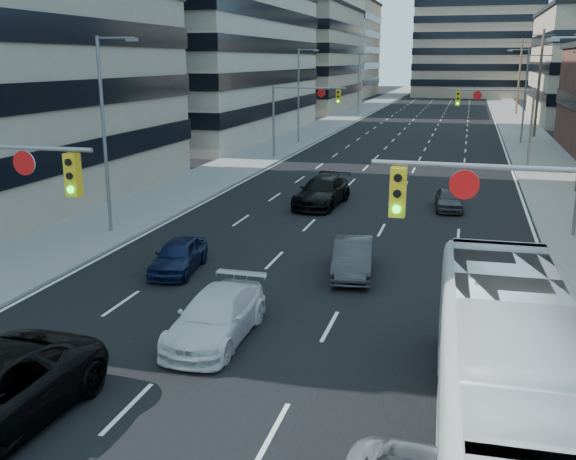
{
  "coord_description": "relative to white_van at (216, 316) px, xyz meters",
  "views": [
    {
      "loc": [
        5.5,
        -6.03,
        7.98
      ],
      "look_at": [
        -0.35,
        14.9,
        2.2
      ],
      "focal_mm": 40.0,
      "sensor_mm": 36.0,
      "label": 1
    }
  ],
  "objects": [
    {
      "name": "transit_bus",
      "position": [
        7.97,
        -3.98,
        0.99
      ],
      "size": [
        3.33,
        12.23,
        3.38
      ],
      "primitive_type": "imported",
      "rotation": [
        0.0,
        0.0,
        0.04
      ],
      "color": "white",
      "rests_on": "ground"
    },
    {
      "name": "sedan_grey_right",
      "position": [
        6.0,
        19.16,
        -0.09
      ],
      "size": [
        1.7,
        3.67,
        1.22
      ],
      "primitive_type": "imported",
      "rotation": [
        0.0,
        0.0,
        0.08
      ],
      "color": "#353537",
      "rests_on": "ground"
    },
    {
      "name": "streetlight_left_far",
      "position": [
        -9.09,
        79.74,
        4.35
      ],
      "size": [
        2.03,
        0.22,
        9.0
      ],
      "color": "slate",
      "rests_on": "ground"
    },
    {
      "name": "sidewalk_left",
      "position": [
        -10.25,
        119.74,
        -0.63
      ],
      "size": [
        5.0,
        300.0,
        0.15
      ],
      "primitive_type": "cube",
      "color": "slate",
      "rests_on": "ground"
    },
    {
      "name": "office_left_mid",
      "position": [
        -25.75,
        49.74,
        13.3
      ],
      "size": [
        26.0,
        34.0,
        28.0
      ],
      "primitive_type": "cube",
      "color": "#ADA089",
      "rests_on": "ground"
    },
    {
      "name": "sedan_grey_center",
      "position": [
        2.85,
        6.84,
        -0.02
      ],
      "size": [
        1.98,
        4.29,
        1.36
      ],
      "primitive_type": "imported",
      "rotation": [
        0.0,
        0.0,
        0.13
      ],
      "color": "#2E2E30",
      "rests_on": "ground"
    },
    {
      "name": "streetlight_right_far",
      "position": [
        11.58,
        49.74,
        4.35
      ],
      "size": [
        2.03,
        0.22,
        9.0
      ],
      "color": "slate",
      "rests_on": "ground"
    },
    {
      "name": "signal_far_left",
      "position": [
        -6.44,
        34.74,
        3.6
      ],
      "size": [
        6.09,
        0.33,
        6.0
      ],
      "color": "slate",
      "rests_on": "ground"
    },
    {
      "name": "sedan_black_far",
      "position": [
        -0.93,
        18.28,
        0.09
      ],
      "size": [
        2.66,
        5.62,
        1.58
      ],
      "primitive_type": "imported",
      "rotation": [
        0.0,
        0.0,
        -0.08
      ],
      "color": "black",
      "rests_on": "ground"
    },
    {
      "name": "white_van",
      "position": [
        0.0,
        0.0,
        0.0
      ],
      "size": [
        1.98,
        4.83,
        1.4
      ],
      "primitive_type": "imported",
      "rotation": [
        0.0,
        0.0,
        0.0
      ],
      "color": "silver",
      "rests_on": "ground"
    },
    {
      "name": "bg_block_left",
      "position": [
        -26.75,
        129.74,
        9.3
      ],
      "size": [
        24.0,
        24.0,
        20.0
      ],
      "primitive_type": "cube",
      "color": "#ADA089",
      "rests_on": "ground"
    },
    {
      "name": "office_left_far",
      "position": [
        -22.75,
        89.74,
        7.3
      ],
      "size": [
        20.0,
        30.0,
        16.0
      ],
      "primitive_type": "cube",
      "color": "gray",
      "rests_on": "ground"
    },
    {
      "name": "road_surface",
      "position": [
        1.25,
        119.74,
        -0.69
      ],
      "size": [
        18.0,
        300.0,
        0.02
      ],
      "primitive_type": "cube",
      "color": "black",
      "rests_on": "ground"
    },
    {
      "name": "signal_far_right",
      "position": [
        8.93,
        34.74,
        3.6
      ],
      "size": [
        6.09,
        0.33,
        6.0
      ],
      "color": "slate",
      "rests_on": "ground"
    },
    {
      "name": "utility_pole_distant",
      "position": [
        13.45,
        85.74,
        5.08
      ],
      "size": [
        2.2,
        0.28,
        11.0
      ],
      "color": "#4C3D2D",
      "rests_on": "ground"
    },
    {
      "name": "streetlight_left_near",
      "position": [
        -9.09,
        9.74,
        4.35
      ],
      "size": [
        2.03,
        0.22,
        9.0
      ],
      "color": "slate",
      "rests_on": "ground"
    },
    {
      "name": "sedan_blue",
      "position": [
        -3.74,
        5.44,
        -0.05
      ],
      "size": [
        1.96,
        3.96,
        1.3
      ],
      "primitive_type": "imported",
      "rotation": [
        0.0,
        0.0,
        0.12
      ],
      "color": "black",
      "rests_on": "ground"
    },
    {
      "name": "sidewalk_right",
      "position": [
        12.75,
        119.74,
        -0.63
      ],
      "size": [
        5.0,
        300.0,
        0.15
      ],
      "primitive_type": "cube",
      "color": "slate",
      "rests_on": "ground"
    },
    {
      "name": "signal_near_right",
      "position": [
        8.7,
        -2.26,
        3.63
      ],
      "size": [
        6.59,
        0.33,
        6.0
      ],
      "color": "slate",
      "rests_on": "ground"
    },
    {
      "name": "streetlight_left_mid",
      "position": [
        -9.09,
        44.74,
        4.35
      ],
      "size": [
        2.03,
        0.22,
        9.0
      ],
      "color": "slate",
      "rests_on": "ground"
    },
    {
      "name": "utility_pole_midblock",
      "position": [
        13.45,
        55.74,
        5.08
      ],
      "size": [
        2.2,
        0.28,
        11.0
      ],
      "color": "#4C3D2D",
      "rests_on": "ground"
    }
  ]
}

